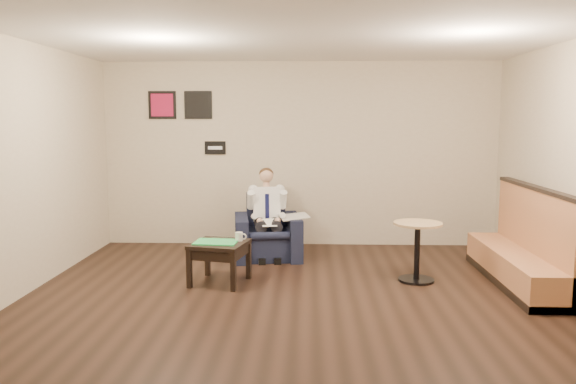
{
  "coord_description": "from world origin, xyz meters",
  "views": [
    {
      "loc": [
        0.13,
        -5.58,
        1.93
      ],
      "look_at": [
        -0.12,
        1.2,
        1.05
      ],
      "focal_mm": 35.0,
      "sensor_mm": 36.0,
      "label": 1
    }
  ],
  "objects_px": {
    "armchair": "(268,227)",
    "banquette": "(517,236)",
    "seated_man": "(268,217)",
    "coffee_mug": "(239,237)",
    "cafe_table": "(417,252)",
    "side_table": "(220,263)",
    "smartphone": "(229,239)",
    "green_folder": "(216,242)"
  },
  "relations": [
    {
      "from": "side_table",
      "to": "green_folder",
      "type": "relative_size",
      "value": 1.22
    },
    {
      "from": "seated_man",
      "to": "side_table",
      "type": "height_order",
      "value": "seated_man"
    },
    {
      "from": "armchair",
      "to": "banquette",
      "type": "distance_m",
      "value": 3.24
    },
    {
      "from": "banquette",
      "to": "cafe_table",
      "type": "bearing_deg",
      "value": 177.92
    },
    {
      "from": "coffee_mug",
      "to": "cafe_table",
      "type": "bearing_deg",
      "value": 2.17
    },
    {
      "from": "seated_man",
      "to": "coffee_mug",
      "type": "distance_m",
      "value": 1.11
    },
    {
      "from": "cafe_table",
      "to": "armchair",
      "type": "bearing_deg",
      "value": 149.4
    },
    {
      "from": "coffee_mug",
      "to": "smartphone",
      "type": "bearing_deg",
      "value": 150.29
    },
    {
      "from": "coffee_mug",
      "to": "cafe_table",
      "type": "relative_size",
      "value": 0.15
    },
    {
      "from": "seated_man",
      "to": "smartphone",
      "type": "xyz_separation_m",
      "value": [
        -0.4,
        -1.0,
        -0.1
      ]
    },
    {
      "from": "side_table",
      "to": "cafe_table",
      "type": "height_order",
      "value": "cafe_table"
    },
    {
      "from": "seated_man",
      "to": "banquette",
      "type": "relative_size",
      "value": 0.54
    },
    {
      "from": "smartphone",
      "to": "cafe_table",
      "type": "xyz_separation_m",
      "value": [
        2.26,
        0.01,
        -0.14
      ]
    },
    {
      "from": "side_table",
      "to": "banquette",
      "type": "bearing_deg",
      "value": 2.03
    },
    {
      "from": "armchair",
      "to": "cafe_table",
      "type": "bearing_deg",
      "value": -38.68
    },
    {
      "from": "seated_man",
      "to": "smartphone",
      "type": "bearing_deg",
      "value": -119.93
    },
    {
      "from": "green_folder",
      "to": "smartphone",
      "type": "relative_size",
      "value": 3.21
    },
    {
      "from": "banquette",
      "to": "seated_man",
      "type": "bearing_deg",
      "value": 161.01
    },
    {
      "from": "armchair",
      "to": "smartphone",
      "type": "xyz_separation_m",
      "value": [
        -0.39,
        -1.11,
        0.06
      ]
    },
    {
      "from": "cafe_table",
      "to": "banquette",
      "type": "bearing_deg",
      "value": -2.08
    },
    {
      "from": "side_table",
      "to": "smartphone",
      "type": "xyz_separation_m",
      "value": [
        0.09,
        0.16,
        0.25
      ]
    },
    {
      "from": "seated_man",
      "to": "coffee_mug",
      "type": "relative_size",
      "value": 11.44
    },
    {
      "from": "smartphone",
      "to": "cafe_table",
      "type": "relative_size",
      "value": 0.21
    },
    {
      "from": "side_table",
      "to": "coffee_mug",
      "type": "xyz_separation_m",
      "value": [
        0.22,
        0.09,
        0.3
      ]
    },
    {
      "from": "armchair",
      "to": "green_folder",
      "type": "bearing_deg",
      "value": -119.86
    },
    {
      "from": "green_folder",
      "to": "armchair",
      "type": "bearing_deg",
      "value": 68.22
    },
    {
      "from": "side_table",
      "to": "banquette",
      "type": "distance_m",
      "value": 3.52
    },
    {
      "from": "green_folder",
      "to": "banquette",
      "type": "height_order",
      "value": "banquette"
    },
    {
      "from": "side_table",
      "to": "smartphone",
      "type": "bearing_deg",
      "value": 60.04
    },
    {
      "from": "armchair",
      "to": "seated_man",
      "type": "height_order",
      "value": "seated_man"
    },
    {
      "from": "seated_man",
      "to": "green_folder",
      "type": "bearing_deg",
      "value": -122.37
    },
    {
      "from": "seated_man",
      "to": "cafe_table",
      "type": "distance_m",
      "value": 2.12
    },
    {
      "from": "banquette",
      "to": "cafe_table",
      "type": "relative_size",
      "value": 3.1
    },
    {
      "from": "banquette",
      "to": "smartphone",
      "type": "bearing_deg",
      "value": 179.41
    },
    {
      "from": "side_table",
      "to": "green_folder",
      "type": "height_order",
      "value": "green_folder"
    },
    {
      "from": "seated_man",
      "to": "banquette",
      "type": "bearing_deg",
      "value": -27.07
    },
    {
      "from": "green_folder",
      "to": "side_table",
      "type": "bearing_deg",
      "value": 21.09
    },
    {
      "from": "armchair",
      "to": "cafe_table",
      "type": "distance_m",
      "value": 2.18
    },
    {
      "from": "armchair",
      "to": "banquette",
      "type": "height_order",
      "value": "banquette"
    },
    {
      "from": "coffee_mug",
      "to": "smartphone",
      "type": "height_order",
      "value": "coffee_mug"
    },
    {
      "from": "coffee_mug",
      "to": "cafe_table",
      "type": "height_order",
      "value": "cafe_table"
    },
    {
      "from": "armchair",
      "to": "side_table",
      "type": "height_order",
      "value": "armchair"
    }
  ]
}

